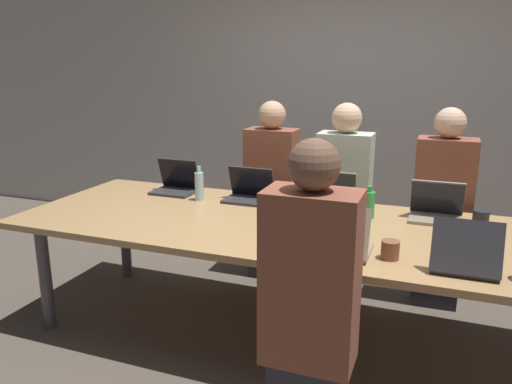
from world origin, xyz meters
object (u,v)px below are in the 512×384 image
at_px(person_near_midright, 310,308).
at_px(person_far_center, 343,201).
at_px(laptop_near_midright, 335,240).
at_px(laptop_far_right, 436,208).
at_px(laptop_near_right, 465,257).
at_px(person_far_midleft, 271,193).
at_px(cup_near_midright, 390,250).
at_px(laptop_far_midleft, 250,191).
at_px(laptop_far_center, 329,196).
at_px(bottle_far_center, 369,204).
at_px(cup_far_right, 481,218).
at_px(stapler, 321,231).
at_px(laptop_far_left, 176,183).
at_px(bottle_far_left, 199,186).
at_px(person_far_right, 442,212).

height_order(person_near_midright, person_far_center, person_far_center).
distance_m(laptop_near_midright, laptop_far_right, 0.93).
xyz_separation_m(laptop_near_right, person_far_midleft, (-1.41, 1.31, -0.15)).
distance_m(cup_near_midright, laptop_far_midleft, 1.31).
xyz_separation_m(laptop_far_center, laptop_near_right, (0.84, -0.89, 0.01)).
bearing_deg(laptop_near_right, laptop_far_right, -79.71).
relative_size(bottle_far_center, cup_far_right, 2.05).
relative_size(cup_near_midright, stapler, 0.61).
height_order(laptop_far_left, laptop_far_right, laptop_far_left).
xyz_separation_m(cup_near_midright, laptop_far_center, (-0.50, 0.84, 0.02)).
distance_m(laptop_far_left, person_far_center, 1.28).
bearing_deg(laptop_far_right, person_far_center, 144.77).
distance_m(laptop_far_left, bottle_far_left, 0.31).
relative_size(laptop_near_midright, laptop_far_center, 1.02).
height_order(laptop_near_midright, laptop_near_right, same).
relative_size(laptop_near_midright, bottle_far_center, 1.71).
bearing_deg(laptop_far_midleft, bottle_far_center, -7.34).
bearing_deg(laptop_near_right, laptop_far_midleft, -30.08).
relative_size(laptop_near_midright, laptop_near_right, 1.14).
bearing_deg(bottle_far_left, person_far_right, 19.61).
height_order(laptop_far_left, cup_near_midright, laptop_far_left).
xyz_separation_m(laptop_near_midright, cup_near_midright, (0.27, 0.04, -0.03)).
bearing_deg(cup_far_right, cup_near_midright, -122.29).
distance_m(person_far_center, cup_far_right, 1.07).
height_order(person_near_midright, laptop_far_midleft, person_near_midright).
bearing_deg(person_near_midright, person_far_midleft, -66.10).
xyz_separation_m(laptop_far_left, laptop_near_right, (2.00, -0.84, 0.00)).
bearing_deg(laptop_far_midleft, laptop_far_center, 7.61).
distance_m(laptop_far_left, cup_near_midright, 1.84).
xyz_separation_m(bottle_far_center, laptop_far_right, (0.40, 0.11, -0.02)).
height_order(laptop_far_center, person_far_right, person_far_right).
relative_size(laptop_far_left, person_near_midright, 0.22).
bearing_deg(person_near_midright, laptop_near_midright, -90.79).
height_order(laptop_far_center, person_far_midleft, person_far_midleft).
bearing_deg(bottle_far_left, person_far_center, 32.94).
bearing_deg(person_far_right, laptop_far_midleft, -160.40).
xyz_separation_m(laptop_far_left, laptop_far_midleft, (0.60, -0.03, -0.00)).
relative_size(person_near_midright, laptop_far_midleft, 4.37).
xyz_separation_m(cup_near_midright, person_far_center, (-0.48, 1.24, -0.12)).
xyz_separation_m(person_far_center, cup_far_right, (0.93, -0.53, 0.12)).
xyz_separation_m(cup_near_midright, bottle_far_center, (-0.21, 0.66, 0.04)).
bearing_deg(cup_far_right, laptop_far_midleft, 178.00).
bearing_deg(person_far_right, bottle_far_center, -127.69).
distance_m(laptop_near_midright, cup_far_right, 1.04).
bearing_deg(cup_near_midright, laptop_far_center, 120.57).
height_order(person_near_midright, laptop_near_right, person_near_midright).
bearing_deg(laptop_far_right, laptop_far_midleft, -179.99).
bearing_deg(bottle_far_center, stapler, -115.38).
height_order(cup_far_right, stapler, cup_far_right).
bearing_deg(laptop_near_right, bottle_far_center, -51.94).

